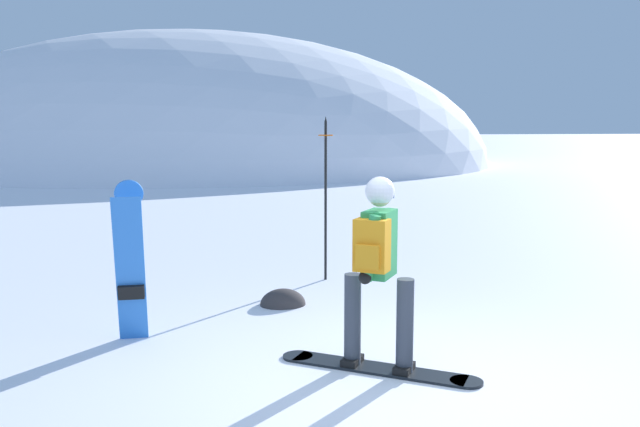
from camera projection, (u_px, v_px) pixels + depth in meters
The scene contains 6 objects.
ground_plane at pixel (407, 387), 5.41m from camera, with size 300.00×300.00×0.00m, color white.
ridge_peak_main at pixel (198, 164), 36.85m from camera, with size 32.21×28.99×14.25m.
snowboarder_main at pixel (378, 269), 5.65m from camera, with size 1.57×1.16×1.71m.
spare_snowboard at pixel (130, 262), 6.42m from camera, with size 0.28×0.41×1.62m.
piste_marker_near at pixel (326, 188), 9.05m from camera, with size 0.20×0.20×2.27m.
rock_mid at pixel (283, 305), 7.91m from camera, with size 0.55×0.47×0.39m.
Camera 1 is at (-1.71, -4.93, 2.14)m, focal length 36.88 mm.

